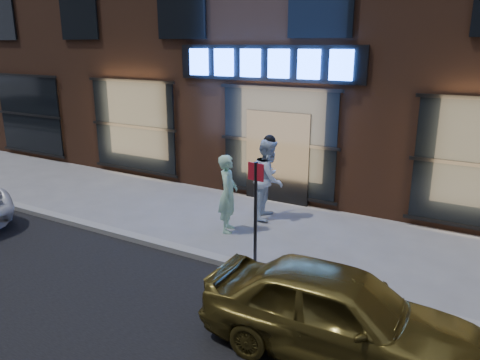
% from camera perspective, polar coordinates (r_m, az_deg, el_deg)
% --- Properties ---
extents(ground, '(90.00, 90.00, 0.00)m').
position_cam_1_polar(ground, '(9.52, -6.03, -9.12)').
color(ground, slate).
rests_on(ground, ground).
extents(curb, '(60.00, 0.25, 0.12)m').
position_cam_1_polar(curb, '(9.50, -6.04, -8.79)').
color(curb, gray).
rests_on(curb, ground).
extents(storefront_building, '(30.20, 8.28, 10.30)m').
position_cam_1_polar(storefront_building, '(15.80, 11.74, 19.85)').
color(storefront_building, '#54301E').
rests_on(storefront_building, ground).
extents(man_bowtie, '(0.64, 0.76, 1.76)m').
position_cam_1_polar(man_bowtie, '(10.36, -1.47, -1.67)').
color(man_bowtie, '#A0D2AF').
rests_on(man_bowtie, ground).
extents(man_cap, '(0.94, 1.09, 1.94)m').
position_cam_1_polar(man_cap, '(11.18, 3.54, 0.16)').
color(man_cap, white).
rests_on(man_cap, ground).
extents(gold_sedan, '(3.74, 1.58, 1.26)m').
position_cam_1_polar(gold_sedan, '(6.58, 11.85, -15.56)').
color(gold_sedan, olive).
rests_on(gold_sedan, ground).
extents(sign_post, '(0.33, 0.06, 2.04)m').
position_cam_1_polar(sign_post, '(8.59, 1.91, -3.03)').
color(sign_post, '#262628').
rests_on(sign_post, ground).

